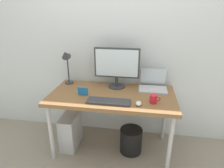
{
  "coord_description": "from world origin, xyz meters",
  "views": [
    {
      "loc": [
        0.31,
        -1.91,
        1.61
      ],
      "look_at": [
        0.0,
        0.0,
        0.85
      ],
      "focal_mm": 30.79,
      "sensor_mm": 36.0,
      "label": 1
    }
  ],
  "objects_px": {
    "mouse": "(139,103)",
    "coffee_mug": "(153,99)",
    "keyboard": "(108,101)",
    "wastebasket": "(131,140)",
    "desk": "(112,99)",
    "computer_tower": "(71,131)",
    "laptop": "(153,84)",
    "desk_lamp": "(66,60)",
    "photo_frame": "(83,91)",
    "monitor": "(117,65)"
  },
  "relations": [
    {
      "from": "wastebasket",
      "to": "computer_tower",
      "type": "bearing_deg",
      "value": -179.27
    },
    {
      "from": "laptop",
      "to": "photo_frame",
      "type": "relative_size",
      "value": 2.91
    },
    {
      "from": "desk",
      "to": "coffee_mug",
      "type": "relative_size",
      "value": 12.99
    },
    {
      "from": "mouse",
      "to": "photo_frame",
      "type": "distance_m",
      "value": 0.62
    },
    {
      "from": "monitor",
      "to": "mouse",
      "type": "xyz_separation_m",
      "value": [
        0.28,
        -0.43,
        -0.25
      ]
    },
    {
      "from": "mouse",
      "to": "wastebasket",
      "type": "relative_size",
      "value": 0.3
    },
    {
      "from": "desk_lamp",
      "to": "desk",
      "type": "bearing_deg",
      "value": -20.13
    },
    {
      "from": "monitor",
      "to": "desk",
      "type": "bearing_deg",
      "value": -95.67
    },
    {
      "from": "desk",
      "to": "laptop",
      "type": "bearing_deg",
      "value": 27.4
    },
    {
      "from": "mouse",
      "to": "coffee_mug",
      "type": "height_order",
      "value": "coffee_mug"
    },
    {
      "from": "desk",
      "to": "computer_tower",
      "type": "relative_size",
      "value": 3.28
    },
    {
      "from": "desk",
      "to": "mouse",
      "type": "bearing_deg",
      "value": -35.36
    },
    {
      "from": "photo_frame",
      "to": "mouse",
      "type": "bearing_deg",
      "value": -12.76
    },
    {
      "from": "keyboard",
      "to": "mouse",
      "type": "xyz_separation_m",
      "value": [
        0.3,
        -0.0,
        0.01
      ]
    },
    {
      "from": "desk_lamp",
      "to": "mouse",
      "type": "relative_size",
      "value": 4.91
    },
    {
      "from": "coffee_mug",
      "to": "laptop",
      "type": "bearing_deg",
      "value": 88.88
    },
    {
      "from": "desk",
      "to": "coffee_mug",
      "type": "height_order",
      "value": "coffee_mug"
    },
    {
      "from": "laptop",
      "to": "coffee_mug",
      "type": "height_order",
      "value": "laptop"
    },
    {
      "from": "wastebasket",
      "to": "photo_frame",
      "type": "bearing_deg",
      "value": -174.41
    },
    {
      "from": "laptop",
      "to": "desk_lamp",
      "type": "relative_size",
      "value": 0.72
    },
    {
      "from": "keyboard",
      "to": "coffee_mug",
      "type": "xyz_separation_m",
      "value": [
        0.44,
        0.07,
        0.03
      ]
    },
    {
      "from": "monitor",
      "to": "laptop",
      "type": "relative_size",
      "value": 1.64
    },
    {
      "from": "coffee_mug",
      "to": "keyboard",
      "type": "bearing_deg",
      "value": -171.56
    },
    {
      "from": "laptop",
      "to": "mouse",
      "type": "height_order",
      "value": "laptop"
    },
    {
      "from": "keyboard",
      "to": "wastebasket",
      "type": "distance_m",
      "value": 0.66
    },
    {
      "from": "laptop",
      "to": "wastebasket",
      "type": "distance_m",
      "value": 0.72
    },
    {
      "from": "mouse",
      "to": "coffee_mug",
      "type": "relative_size",
      "value": 0.85
    },
    {
      "from": "mouse",
      "to": "photo_frame",
      "type": "xyz_separation_m",
      "value": [
        -0.61,
        0.14,
        0.03
      ]
    },
    {
      "from": "desk_lamp",
      "to": "keyboard",
      "type": "height_order",
      "value": "desk_lamp"
    },
    {
      "from": "wastebasket",
      "to": "desk",
      "type": "bearing_deg",
      "value": 174.76
    },
    {
      "from": "desk_lamp",
      "to": "laptop",
      "type": "bearing_deg",
      "value": 0.93
    },
    {
      "from": "coffee_mug",
      "to": "wastebasket",
      "type": "bearing_deg",
      "value": 150.21
    },
    {
      "from": "laptop",
      "to": "wastebasket",
      "type": "xyz_separation_m",
      "value": [
        -0.22,
        -0.25,
        -0.63
      ]
    },
    {
      "from": "coffee_mug",
      "to": "mouse",
      "type": "bearing_deg",
      "value": -154.16
    },
    {
      "from": "desk",
      "to": "keyboard",
      "type": "relative_size",
      "value": 3.13
    },
    {
      "from": "mouse",
      "to": "computer_tower",
      "type": "height_order",
      "value": "mouse"
    },
    {
      "from": "laptop",
      "to": "computer_tower",
      "type": "distance_m",
      "value": 1.15
    },
    {
      "from": "desk",
      "to": "mouse",
      "type": "height_order",
      "value": "mouse"
    },
    {
      "from": "monitor",
      "to": "computer_tower",
      "type": "bearing_deg",
      "value": -155.12
    },
    {
      "from": "mouse",
      "to": "wastebasket",
      "type": "bearing_deg",
      "value": 109.34
    },
    {
      "from": "laptop",
      "to": "wastebasket",
      "type": "bearing_deg",
      "value": -130.63
    },
    {
      "from": "desk_lamp",
      "to": "coffee_mug",
      "type": "bearing_deg",
      "value": -19.14
    },
    {
      "from": "laptop",
      "to": "desk_lamp",
      "type": "bearing_deg",
      "value": -179.07
    },
    {
      "from": "desk_lamp",
      "to": "computer_tower",
      "type": "distance_m",
      "value": 0.87
    },
    {
      "from": "photo_frame",
      "to": "computer_tower",
      "type": "bearing_deg",
      "value": 167.76
    },
    {
      "from": "mouse",
      "to": "coffee_mug",
      "type": "bearing_deg",
      "value": 25.84
    },
    {
      "from": "monitor",
      "to": "desk_lamp",
      "type": "height_order",
      "value": "monitor"
    },
    {
      "from": "computer_tower",
      "to": "wastebasket",
      "type": "distance_m",
      "value": 0.74
    },
    {
      "from": "monitor",
      "to": "coffee_mug",
      "type": "distance_m",
      "value": 0.6
    },
    {
      "from": "coffee_mug",
      "to": "computer_tower",
      "type": "distance_m",
      "value": 1.11
    }
  ]
}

